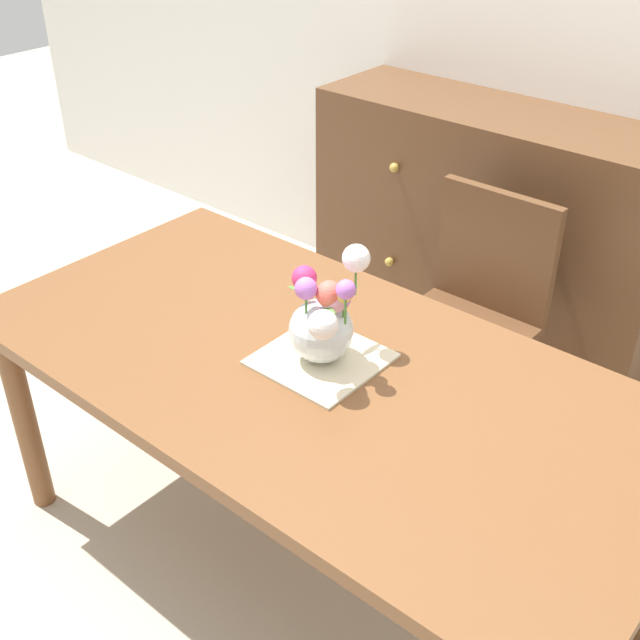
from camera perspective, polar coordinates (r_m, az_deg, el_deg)
ground_plane at (r=2.52m, az=-0.32°, el=-16.74°), size 12.00×12.00×0.00m
dining_table at (r=2.08m, az=-0.38°, el=-4.99°), size 1.85×0.92×0.73m
chair_far at (r=2.70m, az=10.88°, el=0.81°), size 0.42×0.42×0.90m
dresser at (r=3.22m, az=11.86°, el=5.82°), size 1.40×0.47×1.00m
placemat at (r=2.04m, az=0.00°, el=-2.74°), size 0.29×0.29×0.01m
flower_vase at (r=1.97m, az=0.26°, el=0.20°), size 0.22×0.27×0.28m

